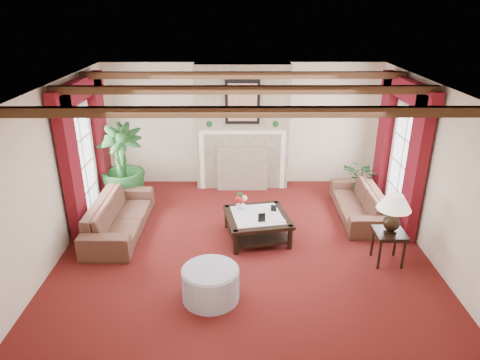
{
  "coord_description": "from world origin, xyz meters",
  "views": [
    {
      "loc": [
        -0.09,
        -6.42,
        3.85
      ],
      "look_at": [
        -0.06,
        0.4,
        1.01
      ],
      "focal_mm": 32.0,
      "sensor_mm": 36.0,
      "label": 1
    }
  ],
  "objects_px": {
    "sofa_left": "(119,211)",
    "ottoman": "(211,284)",
    "side_table": "(388,247)",
    "potted_palm": "(124,181)",
    "coffee_table": "(257,226)",
    "sofa_right": "(359,198)"
  },
  "relations": [
    {
      "from": "sofa_left",
      "to": "ottoman",
      "type": "height_order",
      "value": "sofa_left"
    },
    {
      "from": "sofa_left",
      "to": "side_table",
      "type": "distance_m",
      "value": 4.61
    },
    {
      "from": "sofa_left",
      "to": "potted_palm",
      "type": "xyz_separation_m",
      "value": [
        -0.23,
        1.3,
        0.04
      ]
    },
    {
      "from": "side_table",
      "to": "ottoman",
      "type": "xyz_separation_m",
      "value": [
        -2.75,
        -0.9,
        -0.04
      ]
    },
    {
      "from": "potted_palm",
      "to": "side_table",
      "type": "bearing_deg",
      "value": -26.02
    },
    {
      "from": "sofa_left",
      "to": "coffee_table",
      "type": "distance_m",
      "value": 2.48
    },
    {
      "from": "sofa_right",
      "to": "ottoman",
      "type": "xyz_separation_m",
      "value": [
        -2.71,
        -2.49,
        -0.15
      ]
    },
    {
      "from": "sofa_right",
      "to": "coffee_table",
      "type": "xyz_separation_m",
      "value": [
        -2.0,
        -0.82,
        -0.16
      ]
    },
    {
      "from": "coffee_table",
      "to": "ottoman",
      "type": "height_order",
      "value": "ottoman"
    },
    {
      "from": "sofa_left",
      "to": "sofa_right",
      "type": "height_order",
      "value": "sofa_left"
    },
    {
      "from": "potted_palm",
      "to": "ottoman",
      "type": "height_order",
      "value": "potted_palm"
    },
    {
      "from": "sofa_right",
      "to": "potted_palm",
      "type": "distance_m",
      "value": 4.74
    },
    {
      "from": "potted_palm",
      "to": "coffee_table",
      "type": "height_order",
      "value": "potted_palm"
    },
    {
      "from": "sofa_right",
      "to": "coffee_table",
      "type": "relative_size",
      "value": 1.84
    },
    {
      "from": "sofa_left",
      "to": "potted_palm",
      "type": "height_order",
      "value": "potted_palm"
    },
    {
      "from": "sofa_left",
      "to": "coffee_table",
      "type": "xyz_separation_m",
      "value": [
        2.46,
        -0.22,
        -0.2
      ]
    },
    {
      "from": "coffee_table",
      "to": "ottoman",
      "type": "bearing_deg",
      "value": -123.38
    },
    {
      "from": "coffee_table",
      "to": "ottoman",
      "type": "xyz_separation_m",
      "value": [
        -0.72,
        -1.68,
        0.02
      ]
    },
    {
      "from": "sofa_right",
      "to": "ottoman",
      "type": "height_order",
      "value": "sofa_right"
    },
    {
      "from": "sofa_right",
      "to": "side_table",
      "type": "distance_m",
      "value": 1.6
    },
    {
      "from": "ottoman",
      "to": "side_table",
      "type": "bearing_deg",
      "value": 18.01
    },
    {
      "from": "side_table",
      "to": "ottoman",
      "type": "height_order",
      "value": "side_table"
    }
  ]
}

